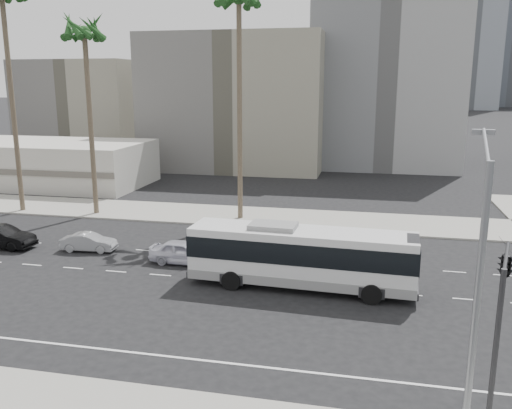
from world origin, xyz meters
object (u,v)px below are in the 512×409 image
(city_bus, at_px, (301,255))
(car_a, at_px, (184,252))
(car_c, at_px, (2,237))
(traffic_signal, at_px, (505,271))
(palm_mid, at_px, (85,36))
(palm_near, at_px, (239,3))
(streetlight_corner, at_px, (477,288))
(car_b, at_px, (89,242))

(city_bus, distance_m, car_a, 8.65)
(car_a, relative_size, car_c, 0.94)
(city_bus, distance_m, traffic_signal, 13.58)
(city_bus, xyz_separation_m, palm_mid, (-20.54, 13.78, 13.55))
(palm_near, xyz_separation_m, palm_mid, (-13.23, -1.04, -2.43))
(streetlight_corner, relative_size, palm_mid, 0.59)
(car_b, relative_size, car_c, 0.79)
(city_bus, bearing_deg, palm_mid, 148.94)
(car_c, bearing_deg, palm_mid, -6.88)
(streetlight_corner, distance_m, palm_near, 33.85)
(city_bus, bearing_deg, streetlight_corner, -59.55)
(car_b, height_order, streetlight_corner, streetlight_corner)
(city_bus, height_order, car_a, city_bus)
(palm_near, bearing_deg, palm_mid, -175.51)
(traffic_signal, bearing_deg, city_bus, 144.64)
(car_b, relative_size, palm_near, 0.20)
(car_b, xyz_separation_m, palm_near, (8.36, 11.08, 17.30))
(city_bus, height_order, car_c, city_bus)
(car_b, distance_m, car_c, 6.57)
(car_b, distance_m, traffic_signal, 28.22)
(car_a, distance_m, car_c, 14.06)
(car_b, xyz_separation_m, streetlight_corner, (22.65, -17.07, 5.09))
(city_bus, distance_m, palm_mid, 28.20)
(car_a, height_order, palm_mid, palm_mid)
(city_bus, bearing_deg, car_a, 164.92)
(city_bus, xyz_separation_m, car_b, (-15.67, 3.74, -1.33))
(traffic_signal, bearing_deg, car_a, 157.10)
(palm_mid, bearing_deg, traffic_signal, -39.36)
(city_bus, height_order, streetlight_corner, streetlight_corner)
(car_c, relative_size, palm_mid, 0.28)
(car_a, distance_m, palm_near, 21.07)
(car_c, distance_m, palm_mid, 18.26)
(city_bus, bearing_deg, palm_near, 119.06)
(traffic_signal, bearing_deg, car_b, 164.67)
(car_a, bearing_deg, streetlight_corner, -135.24)
(car_c, bearing_deg, palm_near, -49.81)
(city_bus, relative_size, car_b, 3.40)
(car_b, distance_m, streetlight_corner, 28.82)
(car_c, height_order, palm_near, palm_near)
(city_bus, xyz_separation_m, car_a, (-8.15, 2.63, -1.19))
(car_a, height_order, car_c, car_c)
(car_a, xyz_separation_m, traffic_signal, (16.67, -12.69, 4.44))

